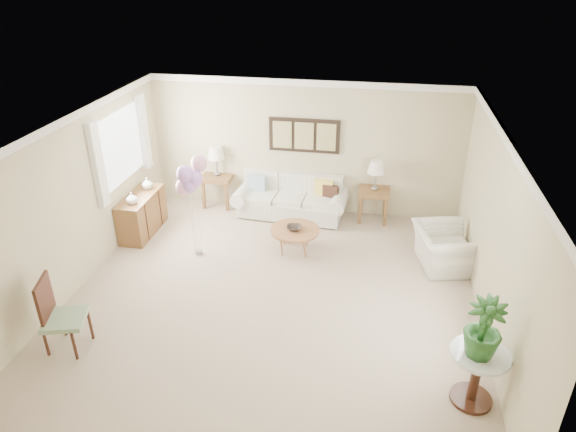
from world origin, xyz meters
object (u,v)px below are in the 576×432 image
object	(u,v)px
balloon_cluster	(190,178)
accent_chair	(58,314)
coffee_table	(295,231)
sofa	(291,200)
armchair	(443,248)

from	to	relation	value
balloon_cluster	accent_chair	bearing A→B (deg)	-110.76
accent_chair	coffee_table	bearing A→B (deg)	48.88
sofa	accent_chair	distance (m)	4.86
armchair	accent_chair	size ratio (longest dim) A/B	0.98
armchair	accent_chair	distance (m)	5.82
balloon_cluster	coffee_table	bearing A→B (deg)	15.52
sofa	accent_chair	bearing A→B (deg)	-117.87
accent_chair	balloon_cluster	xyz separation A→B (m)	(0.94, 2.49, 0.91)
armchair	balloon_cluster	xyz separation A→B (m)	(-4.09, -0.43, 1.11)
coffee_table	balloon_cluster	distance (m)	1.98
sofa	accent_chair	size ratio (longest dim) A/B	2.19
sofa	balloon_cluster	bearing A→B (deg)	-126.33
balloon_cluster	armchair	bearing A→B (deg)	6.00
armchair	balloon_cluster	bearing A→B (deg)	83.15
accent_chair	balloon_cluster	distance (m)	2.81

